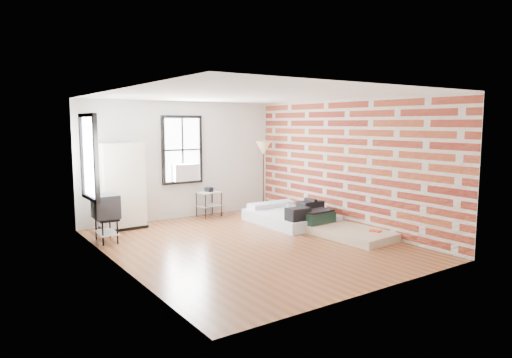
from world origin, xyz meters
TOP-DOWN VIEW (x-y plane):
  - ground at (0.00, 0.00)m, footprint 6.00×6.00m
  - room_shell at (0.23, 0.36)m, footprint 5.02×6.02m
  - mattress_main at (1.74, 0.97)m, footprint 1.43×1.94m
  - mattress_bare at (1.91, -0.38)m, footprint 1.21×2.10m
  - wardrobe at (-1.59, 2.65)m, footprint 0.95×0.55m
  - side_table at (0.58, 2.72)m, footprint 0.61×0.52m
  - floor_lamp at (2.05, 2.49)m, footprint 0.39×0.39m
  - tv_stand at (-2.21, 1.72)m, footprint 0.48×0.67m

SIDE VIEW (x-z plane):
  - ground at x=0.00m, z-range 0.00..0.00m
  - mattress_bare at x=1.91m, z-range -0.09..0.35m
  - mattress_main at x=1.74m, z-range -0.14..0.48m
  - side_table at x=0.58m, z-range 0.13..0.86m
  - tv_stand at x=-2.21m, z-range 0.20..1.12m
  - wardrobe at x=-1.59m, z-range 0.00..1.86m
  - floor_lamp at x=2.05m, z-range 0.66..2.48m
  - room_shell at x=0.23m, z-range 0.33..3.14m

